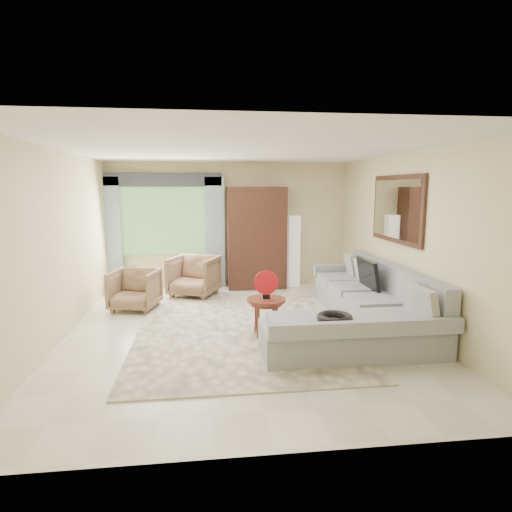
{
  "coord_description": "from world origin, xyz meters",
  "views": [
    {
      "loc": [
        -0.53,
        -6.04,
        2.08
      ],
      "look_at": [
        0.25,
        0.35,
        1.05
      ],
      "focal_mm": 30.0,
      "sensor_mm": 36.0,
      "label": 1
    }
  ],
  "objects": [
    {
      "name": "curtain_left",
      "position": [
        -2.4,
        2.88,
        1.15
      ],
      "size": [
        0.4,
        0.08,
        2.3
      ],
      "primitive_type": "cube",
      "color": "#9EB7CC",
      "rests_on": "ground"
    },
    {
      "name": "garden_hose",
      "position": [
        1.0,
        -1.26,
        0.55
      ],
      "size": [
        0.43,
        0.43,
        0.09
      ],
      "primitive_type": "torus",
      "color": "black",
      "rests_on": "sectional_sofa"
    },
    {
      "name": "sectional_sofa",
      "position": [
        1.78,
        -0.18,
        0.28
      ],
      "size": [
        2.3,
        3.46,
        0.9
      ],
      "color": "#A5A7AD",
      "rests_on": "ground"
    },
    {
      "name": "red_disc",
      "position": [
        0.31,
        -0.3,
        0.78
      ],
      "size": [
        0.34,
        0.05,
        0.34
      ],
      "primitive_type": "cylinder",
      "rotation": [
        1.57,
        0.0,
        -0.07
      ],
      "color": "red",
      "rests_on": "coffee_table"
    },
    {
      "name": "armchair_left",
      "position": [
        -1.73,
        1.32,
        0.35
      ],
      "size": [
        0.89,
        0.91,
        0.7
      ],
      "primitive_type": "imported",
      "rotation": [
        0.0,
        0.0,
        -0.22
      ],
      "color": "#936B50",
      "rests_on": "ground"
    },
    {
      "name": "floor_lamp",
      "position": [
        1.35,
        2.78,
        0.75
      ],
      "size": [
        0.24,
        0.24,
        1.5
      ],
      "primitive_type": "cube",
      "color": "silver",
      "rests_on": "ground"
    },
    {
      "name": "potted_plant",
      "position": [
        -2.13,
        2.59,
        0.28
      ],
      "size": [
        0.62,
        0.58,
        0.57
      ],
      "primitive_type": "imported",
      "rotation": [
        0.0,
        0.0,
        0.31
      ],
      "color": "#999999",
      "rests_on": "ground"
    },
    {
      "name": "wall_mirror",
      "position": [
        2.46,
        0.35,
        1.75
      ],
      "size": [
        0.05,
        1.7,
        1.05
      ],
      "color": "black",
      "rests_on": "wall_right"
    },
    {
      "name": "armchair_right",
      "position": [
        -0.74,
        2.16,
        0.39
      ],
      "size": [
        1.1,
        1.11,
        0.78
      ],
      "primitive_type": "imported",
      "rotation": [
        0.0,
        0.0,
        -0.4
      ],
      "color": "#8D6D4D",
      "rests_on": "ground"
    },
    {
      "name": "coffee_table",
      "position": [
        0.31,
        -0.3,
        0.29
      ],
      "size": [
        0.55,
        0.55,
        0.55
      ],
      "rotation": [
        0.0,
        0.0,
        0.37
      ],
      "color": "#511E15",
      "rests_on": "ground"
    },
    {
      "name": "window",
      "position": [
        -1.35,
        2.97,
        1.4
      ],
      "size": [
        1.8,
        0.04,
        1.4
      ],
      "primitive_type": "cube",
      "color": "#669E59",
      "rests_on": "wall_back"
    },
    {
      "name": "valance",
      "position": [
        -1.35,
        2.9,
        2.25
      ],
      "size": [
        2.4,
        0.12,
        0.26
      ],
      "primitive_type": "cube",
      "color": "#1E232D",
      "rests_on": "wall_back"
    },
    {
      "name": "tv_screen",
      "position": [
        2.05,
        0.37,
        0.72
      ],
      "size": [
        0.14,
        0.74,
        0.48
      ],
      "primitive_type": "cube",
      "rotation": [
        0.0,
        -0.17,
        0.0
      ],
      "color": "black",
      "rests_on": "sectional_sofa"
    },
    {
      "name": "area_rug",
      "position": [
        -0.02,
        -0.0,
        0.01
      ],
      "size": [
        3.01,
        4.01,
        0.02
      ],
      "primitive_type": "cube",
      "rotation": [
        0.0,
        0.0,
        0.0
      ],
      "color": "beige",
      "rests_on": "ground"
    },
    {
      "name": "curtain_right",
      "position": [
        -0.3,
        2.88,
        1.15
      ],
      "size": [
        0.4,
        0.08,
        2.3
      ],
      "primitive_type": "cube",
      "color": "#9EB7CC",
      "rests_on": "ground"
    },
    {
      "name": "ground",
      "position": [
        0.0,
        0.0,
        0.0
      ],
      "size": [
        6.0,
        6.0,
        0.0
      ],
      "primitive_type": "plane",
      "color": "silver",
      "rests_on": "ground"
    },
    {
      "name": "armoire",
      "position": [
        0.55,
        2.72,
        1.05
      ],
      "size": [
        1.2,
        0.55,
        2.1
      ],
      "primitive_type": "cube",
      "color": "#311B10",
      "rests_on": "ground"
    }
  ]
}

